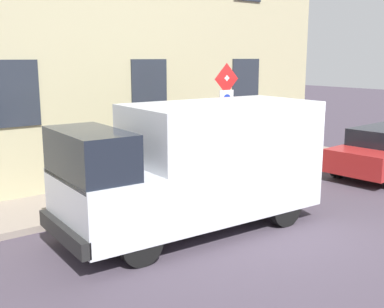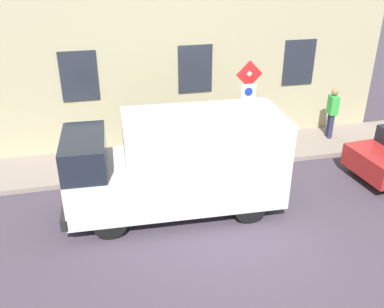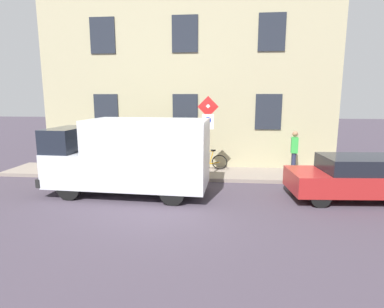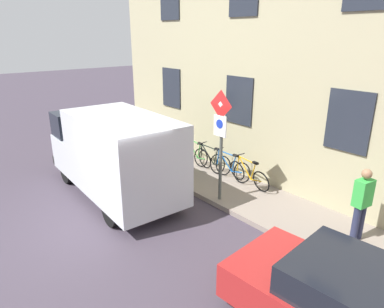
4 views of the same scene
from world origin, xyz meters
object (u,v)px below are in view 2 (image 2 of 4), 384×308
at_px(sign_post_stacked, 248,98).
at_px(bicycle_black, 179,137).
at_px(pedestrian, 332,111).
at_px(litter_bin, 180,152).
at_px(bicycle_orange, 228,133).
at_px(bicycle_blue, 204,135).
at_px(bicycle_green, 154,140).
at_px(delivery_van, 179,162).

relative_size(sign_post_stacked, bicycle_black, 1.74).
xyz_separation_m(pedestrian, litter_bin, (-0.87, 5.43, -0.48)).
relative_size(bicycle_orange, pedestrian, 1.00).
bearing_deg(bicycle_blue, sign_post_stacked, 121.04).
xyz_separation_m(bicycle_black, litter_bin, (-1.21, 0.24, 0.08)).
height_order(sign_post_stacked, bicycle_green, sign_post_stacked).
bearing_deg(bicycle_orange, delivery_van, 59.86).
height_order(bicycle_orange, pedestrian, pedestrian).
relative_size(bicycle_black, pedestrian, 1.00).
bearing_deg(litter_bin, sign_post_stacked, -93.97).
relative_size(delivery_van, pedestrian, 3.15).
relative_size(sign_post_stacked, pedestrian, 1.73).
distance_m(bicycle_blue, bicycle_black, 0.83).
xyz_separation_m(sign_post_stacked, pedestrian, (1.01, -3.45, -1.08)).
distance_m(bicycle_blue, bicycle_green, 1.66).
relative_size(bicycle_orange, litter_bin, 1.91).
height_order(bicycle_orange, litter_bin, litter_bin).
relative_size(delivery_van, bicycle_orange, 3.16).
distance_m(delivery_van, pedestrian, 6.56).
height_order(pedestrian, litter_bin, pedestrian).
xyz_separation_m(bicycle_orange, litter_bin, (-1.21, 1.90, 0.08)).
xyz_separation_m(bicycle_black, bicycle_green, (0.00, 0.83, 0.00)).
bearing_deg(bicycle_orange, bicycle_green, 5.53).
distance_m(sign_post_stacked, bicycle_orange, 2.12).
distance_m(bicycle_orange, pedestrian, 3.59).
xyz_separation_m(bicycle_blue, litter_bin, (-1.21, 1.07, 0.08)).
bearing_deg(bicycle_black, bicycle_blue, 176.65).
bearing_deg(bicycle_blue, pedestrian, 172.49).
xyz_separation_m(sign_post_stacked, litter_bin, (0.14, 1.99, -1.56)).
height_order(sign_post_stacked, litter_bin, sign_post_stacked).
bearing_deg(bicycle_green, bicycle_blue, -175.80).
height_order(bicycle_blue, pedestrian, pedestrian).
xyz_separation_m(bicycle_blue, bicycle_black, (-0.00, 0.83, 0.00)).
height_order(bicycle_orange, bicycle_green, same).
bearing_deg(delivery_van, bicycle_black, -99.12).
relative_size(bicycle_orange, bicycle_green, 1.00).
bearing_deg(bicycle_blue, bicycle_green, -3.10).
bearing_deg(bicycle_black, bicycle_orange, 176.68).
relative_size(sign_post_stacked, litter_bin, 3.31).
bearing_deg(bicycle_green, bicycle_orange, -175.76).
relative_size(bicycle_blue, bicycle_green, 1.00).
bearing_deg(delivery_van, bicycle_blue, -112.16).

